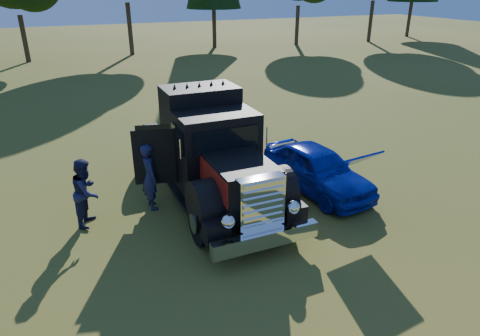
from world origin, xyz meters
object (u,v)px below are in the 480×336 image
Objects in this scene: spectator_far at (86,192)px; hotrod_coupe at (317,169)px; spectator_near at (150,177)px; diamond_t_truck at (212,155)px.

hotrod_coupe is at bearing -72.11° from spectator_far.
spectator_near is 1.64m from spectator_far.
spectator_near is at bearing 169.62° from hotrod_coupe.
hotrod_coupe reaches higher than spectator_far.
spectator_near is at bearing 176.97° from diamond_t_truck.
spectator_far is (-6.31, 0.68, 0.20)m from hotrod_coupe.
hotrod_coupe is (2.96, -0.77, -0.61)m from diamond_t_truck.
diamond_t_truck is at bearing 165.52° from hotrod_coupe.
diamond_t_truck reaches higher than spectator_near.
spectator_near is (-1.71, 0.09, -0.37)m from diamond_t_truck.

